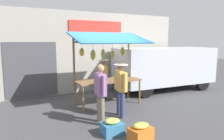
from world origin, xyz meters
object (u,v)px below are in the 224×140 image
at_px(shopper_in_grey_tee, 100,90).
at_px(produce_crate_side, 112,127).
at_px(shopper_with_shopping_bag, 121,86).
at_px(parked_van, 161,65).
at_px(market_stall, 107,60).
at_px(produce_crate_near, 141,133).
at_px(vendor_with_sunhat, 104,76).

xyz_separation_m(shopper_in_grey_tee, produce_crate_side, (0.02, 0.71, -0.74)).
distance_m(shopper_with_shopping_bag, parked_van, 3.85).
height_order(market_stall, produce_crate_near, market_stall).
bearing_deg(produce_crate_near, shopper_with_shopping_bag, -103.00).
bearing_deg(shopper_with_shopping_bag, vendor_with_sunhat, -3.17).
bearing_deg(vendor_with_sunhat, produce_crate_near, -1.13).
distance_m(shopper_in_grey_tee, shopper_with_shopping_bag, 0.75).
xyz_separation_m(vendor_with_sunhat, shopper_with_shopping_bag, (0.36, 1.94, 0.04)).
height_order(market_stall, parked_van, market_stall).
bearing_deg(shopper_with_shopping_bag, market_stall, -0.17).
distance_m(shopper_with_shopping_bag, produce_crate_side, 1.39).
xyz_separation_m(vendor_with_sunhat, produce_crate_near, (0.71, 3.45, -0.69)).
bearing_deg(produce_crate_near, market_stall, -100.54).
bearing_deg(market_stall, produce_crate_near, 79.46).
bearing_deg(produce_crate_near, vendor_with_sunhat, -101.57).
relative_size(shopper_with_shopping_bag, produce_crate_side, 3.16).
bearing_deg(produce_crate_side, produce_crate_near, 124.05).
xyz_separation_m(shopper_in_grey_tee, shopper_with_shopping_bag, (-0.73, -0.20, -0.00)).
bearing_deg(market_stall, produce_crate_side, 66.96).
height_order(shopper_in_grey_tee, shopper_with_shopping_bag, shopper_in_grey_tee).
bearing_deg(shopper_in_grey_tee, shopper_with_shopping_bag, -65.83).
bearing_deg(produce_crate_side, market_stall, -113.04).
height_order(market_stall, shopper_with_shopping_bag, market_stall).
height_order(vendor_with_sunhat, parked_van, parked_van).
height_order(vendor_with_sunhat, produce_crate_near, vendor_with_sunhat).
bearing_deg(produce_crate_side, parked_van, -143.22).
xyz_separation_m(produce_crate_near, produce_crate_side, (0.40, -0.59, -0.02)).
relative_size(market_stall, produce_crate_side, 5.04).
bearing_deg(produce_crate_side, vendor_with_sunhat, -111.21).
relative_size(vendor_with_sunhat, shopper_in_grey_tee, 0.95).
bearing_deg(shopper_in_grey_tee, parked_van, -51.49).
relative_size(vendor_with_sunhat, produce_crate_side, 3.06).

